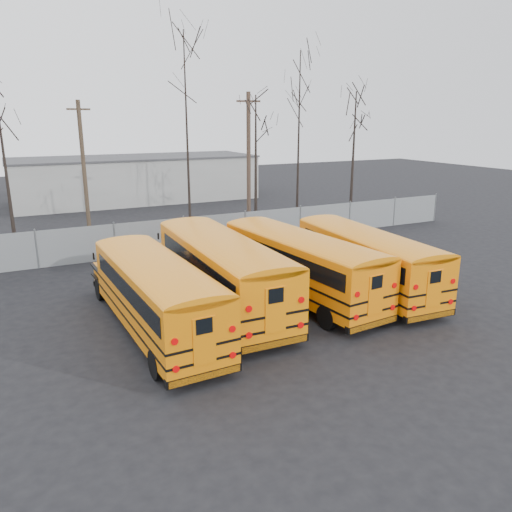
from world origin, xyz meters
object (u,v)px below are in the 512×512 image
bus_a (154,289)px  bus_d (364,255)px  bus_c (298,260)px  utility_pole_right (249,159)px  bus_b (220,266)px  utility_pole_left (84,167)px

bus_a → bus_d: size_ratio=1.01×
bus_a → bus_c: size_ratio=0.97×
bus_a → utility_pole_right: utility_pole_right is taller
bus_b → utility_pole_right: (8.07, 14.02, 2.98)m
bus_d → bus_b: bearing=176.1°
bus_c → bus_d: 3.22m
bus_c → bus_d: bearing=-13.8°
bus_c → utility_pole_right: 15.45m
bus_b → utility_pole_left: size_ratio=1.27×
bus_d → utility_pole_left: utility_pole_left is taller
bus_b → bus_d: size_ratio=1.08×
bus_a → bus_c: bearing=5.3°
bus_c → bus_d: size_ratio=1.04×
bus_a → utility_pole_left: bearing=86.5°
utility_pole_left → bus_b: bearing=-97.4°
bus_d → utility_pole_left: bearing=121.6°
bus_c → bus_d: (3.18, -0.48, -0.06)m
bus_a → bus_b: 3.33m
utility_pole_right → bus_c: bearing=-93.0°
bus_b → bus_a: bearing=-156.4°
utility_pole_right → bus_a: bearing=-111.3°
bus_a → bus_b: size_ratio=0.93×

